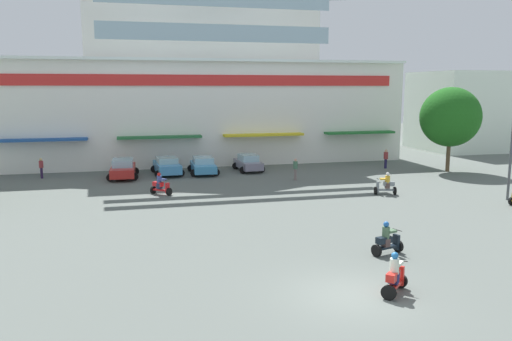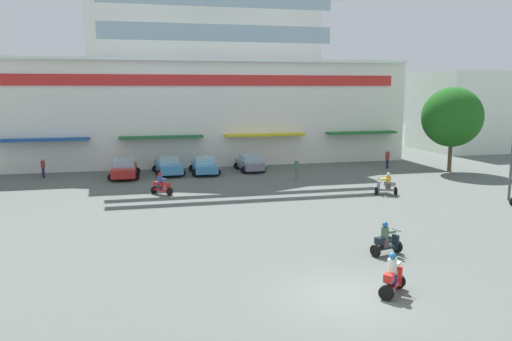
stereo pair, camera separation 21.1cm
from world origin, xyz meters
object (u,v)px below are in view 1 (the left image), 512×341
at_px(parked_car_3, 248,163).
at_px(scooter_rider_4, 386,185).
at_px(plaza_tree_1, 450,117).
at_px(pedestrian_1, 295,168).
at_px(pedestrian_0, 386,158).
at_px(pedestrian_2, 41,167).
at_px(scooter_rider_1, 395,276).
at_px(parked_car_2, 203,165).
at_px(scooter_rider_0, 387,241).
at_px(streetlamp_near, 512,138).
at_px(parked_car_0, 123,169).
at_px(parked_car_1, 167,166).
at_px(scooter_rider_3, 161,185).

xyz_separation_m(parked_car_3, scooter_rider_4, (6.71, -11.85, -0.08)).
bearing_deg(plaza_tree_1, pedestrian_1, -176.49).
height_order(parked_car_3, pedestrian_0, pedestrian_0).
xyz_separation_m(plaza_tree_1, pedestrian_2, (-33.23, 4.86, -3.72)).
height_order(plaza_tree_1, pedestrian_0, plaza_tree_1).
height_order(parked_car_3, scooter_rider_1, scooter_rider_1).
distance_m(parked_car_2, scooter_rider_1, 26.85).
bearing_deg(scooter_rider_0, scooter_rider_1, -114.97).
distance_m(pedestrian_1, streetlamp_near, 15.16).
relative_size(parked_car_2, pedestrian_2, 2.58).
height_order(parked_car_3, scooter_rider_4, scooter_rider_4).
height_order(pedestrian_2, streetlamp_near, streetlamp_near).
bearing_deg(parked_car_0, parked_car_3, 5.21).
xyz_separation_m(pedestrian_1, pedestrian_2, (-19.22, 5.72, -0.04)).
distance_m(parked_car_0, parked_car_2, 6.47).
bearing_deg(parked_car_1, parked_car_3, 1.32).
xyz_separation_m(plaza_tree_1, parked_car_0, (-26.96, 3.46, -3.89)).
height_order(parked_car_3, streetlamp_near, streetlamp_near).
relative_size(parked_car_2, streetlamp_near, 0.61).
relative_size(scooter_rider_1, pedestrian_1, 0.91).
bearing_deg(scooter_rider_3, pedestrian_1, 15.53).
relative_size(parked_car_0, scooter_rider_1, 2.94).
bearing_deg(pedestrian_2, pedestrian_1, -16.57).
xyz_separation_m(pedestrian_2, streetlamp_near, (30.19, -15.74, 3.07)).
relative_size(parked_car_2, scooter_rider_4, 2.77).
xyz_separation_m(scooter_rider_3, streetlamp_near, (21.45, -7.11, 3.38)).
bearing_deg(pedestrian_2, scooter_rider_1, -60.72).
relative_size(plaza_tree_1, parked_car_1, 1.61).
xyz_separation_m(plaza_tree_1, parked_car_1, (-23.44, 4.26, -3.92)).
relative_size(plaza_tree_1, parked_car_2, 1.71).
bearing_deg(scooter_rider_4, parked_car_3, 119.51).
bearing_deg(plaza_tree_1, parked_car_2, 169.34).
bearing_deg(parked_car_0, streetlamp_near, -30.96).
bearing_deg(scooter_rider_4, scooter_rider_1, -117.10).
distance_m(scooter_rider_0, pedestrian_0, 24.55).
height_order(plaza_tree_1, scooter_rider_0, plaza_tree_1).
relative_size(parked_car_2, parked_car_3, 1.05).
bearing_deg(streetlamp_near, pedestrian_2, 152.45).
bearing_deg(pedestrian_2, scooter_rider_0, -53.74).
relative_size(parked_car_3, scooter_rider_1, 2.56).
bearing_deg(parked_car_3, parked_car_2, -172.05).
bearing_deg(parked_car_3, pedestrian_0, -7.39).
xyz_separation_m(parked_car_3, scooter_rider_0, (0.68, -23.27, -0.12)).
distance_m(scooter_rider_1, scooter_rider_4, 17.31).
relative_size(parked_car_0, parked_car_3, 1.15).
xyz_separation_m(plaza_tree_1, parked_car_2, (-20.50, 3.86, -3.93)).
bearing_deg(scooter_rider_4, scooter_rider_0, -117.82).
relative_size(pedestrian_0, pedestrian_2, 1.05).
bearing_deg(parked_car_0, parked_car_1, 12.70).
bearing_deg(streetlamp_near, scooter_rider_1, -140.77).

